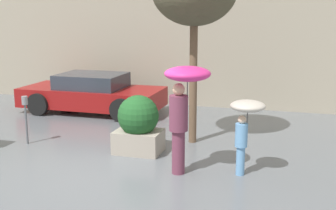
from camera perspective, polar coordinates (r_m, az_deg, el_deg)
ground_plane at (r=8.53m, az=-8.75°, el=-8.78°), size 40.00×40.00×0.00m
building_facade at (r=14.11m, az=2.22°, el=12.10°), size 18.00×0.30×6.00m
planter_box at (r=9.34m, az=-4.04°, el=-2.64°), size 1.03×0.91×1.30m
person_adult at (r=7.88m, az=2.13°, el=1.25°), size 0.87×0.87×2.09m
person_child at (r=8.04m, az=10.47°, el=-1.76°), size 0.66×0.66×1.46m
parked_car_near at (r=13.46m, az=-10.21°, el=1.52°), size 4.43×2.08×1.21m
parking_meter at (r=10.45m, az=-18.77°, el=-0.58°), size 0.14×0.14×1.15m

